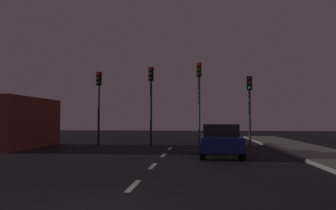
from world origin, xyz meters
name	(u,v)px	position (x,y,z in m)	size (l,w,h in m)	color
ground_plane	(155,164)	(0.00, 7.00, 0.00)	(80.00, 80.00, 0.00)	black
lane_stripe_second	(133,186)	(0.00, 2.60, 0.00)	(0.16, 1.60, 0.01)	silver
lane_stripe_third	(153,166)	(0.00, 6.40, 0.00)	(0.16, 1.60, 0.01)	silver
lane_stripe_fourth	(163,155)	(0.00, 10.20, 0.00)	(0.16, 1.60, 0.01)	silver
lane_stripe_fifth	(170,148)	(0.00, 14.00, 0.00)	(0.16, 1.60, 0.01)	silver
traffic_signal_far_left	(99,94)	(-4.93, 15.85, 3.44)	(0.32, 0.38, 4.91)	black
traffic_signal_center_left	(151,91)	(-1.41, 15.85, 3.62)	(0.32, 0.38, 5.19)	black
traffic_signal_center_right	(199,88)	(1.75, 15.85, 3.78)	(0.32, 0.38, 5.44)	#4C4C51
traffic_signal_far_right	(250,97)	(4.98, 15.85, 3.19)	(0.32, 0.38, 4.52)	#2D2D30
car_stopped_ahead	(220,140)	(2.70, 9.90, 0.77)	(1.91, 4.08, 1.53)	navy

